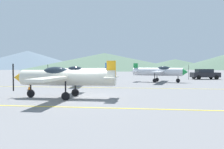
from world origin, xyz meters
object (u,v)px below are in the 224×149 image
Objects in this scene: car_sedan at (205,74)px; airplane_mid at (80,72)px; airplane_near at (64,77)px; airplane_far at (159,71)px; traffic_cone_front at (30,87)px.

airplane_mid is at bearing -141.98° from car_sedan.
car_sedan is at bearing 58.21° from airplane_near.
car_sedan is at bearing 38.02° from airplane_mid.
airplane_far is at bearing -134.21° from car_sedan.
airplane_mid is 1.00× the size of airplane_far.
airplane_far reaches higher than car_sedan.
car_sedan is at bearing 45.79° from airplane_far.
traffic_cone_front is (-19.56, -19.43, -0.56)m from car_sedan.
traffic_cone_front is at bearing -113.97° from airplane_mid.
airplane_far is 13.98× the size of traffic_cone_front.
traffic_cone_front is (-4.72, 4.52, -1.10)m from airplane_near.
airplane_mid is 10.60m from airplane_far.
airplane_near is 28.18m from car_sedan.
airplane_near is 1.80× the size of car_sedan.
airplane_mid reaches higher than car_sedan.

